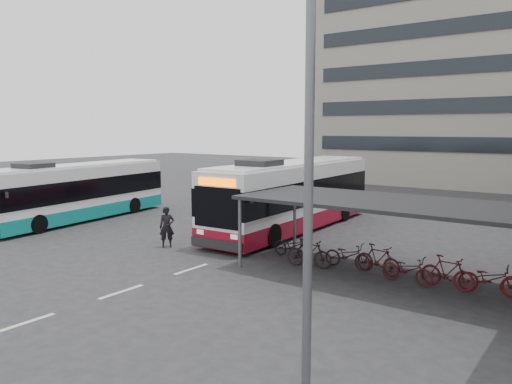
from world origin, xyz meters
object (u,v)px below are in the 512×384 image
Objects in this scene: pedestrian at (167,227)px; lamp_post at (303,123)px; bus_teal at (79,192)px; bus_main at (293,196)px.

lamp_post reaches higher than pedestrian.
bus_teal is at bearing 123.04° from pedestrian.
lamp_post reaches higher than bus_main.
bus_main is at bearing 101.90° from lamp_post.
lamp_post is at bearing -78.43° from pedestrian.
bus_teal reaches higher than pedestrian.
bus_teal is (-10.48, -4.64, -0.15)m from bus_main.
bus_main is 6.63m from pedestrian.
bus_main is 1.39× the size of lamp_post.
pedestrian is at bearing -18.88° from bus_teal.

